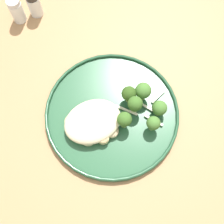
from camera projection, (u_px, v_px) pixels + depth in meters
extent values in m
plane|color=#665B51|center=(120.00, 175.00, 1.34)|extent=(6.00, 6.00, 0.00)
cube|color=#9E754C|center=(128.00, 129.00, 0.66)|extent=(1.40, 1.00, 0.04)
cube|color=olive|center=(218.00, 1.00, 1.24)|extent=(0.06, 0.06, 0.70)
cylinder|color=#235133|center=(112.00, 114.00, 0.65)|extent=(0.29, 0.29, 0.01)
torus|color=#204B2E|center=(112.00, 113.00, 0.64)|extent=(0.29, 0.29, 0.01)
ellipsoid|color=beige|center=(93.00, 121.00, 0.62)|extent=(0.12, 0.09, 0.04)
cylinder|color=#DBB77A|center=(73.00, 122.00, 0.63)|extent=(0.03, 0.03, 0.01)
cylinder|color=#8E774F|center=(73.00, 121.00, 0.62)|extent=(0.03, 0.03, 0.00)
cylinder|color=#E5C689|center=(103.00, 138.00, 0.62)|extent=(0.02, 0.02, 0.02)
cylinder|color=#958159|center=(103.00, 137.00, 0.61)|extent=(0.02, 0.02, 0.00)
cylinder|color=#E5C689|center=(93.00, 121.00, 0.63)|extent=(0.03, 0.03, 0.01)
cylinder|color=#958159|center=(92.00, 120.00, 0.62)|extent=(0.03, 0.03, 0.00)
cylinder|color=#DBB77A|center=(86.00, 111.00, 0.64)|extent=(0.03, 0.03, 0.01)
cylinder|color=#8E774F|center=(86.00, 110.00, 0.63)|extent=(0.02, 0.02, 0.00)
cylinder|color=beige|center=(112.00, 132.00, 0.62)|extent=(0.03, 0.03, 0.01)
cylinder|color=#988766|center=(112.00, 131.00, 0.62)|extent=(0.03, 0.03, 0.00)
cylinder|color=#DBB77A|center=(107.00, 117.00, 0.63)|extent=(0.03, 0.03, 0.02)
cylinder|color=#8E774F|center=(107.00, 115.00, 0.62)|extent=(0.03, 0.03, 0.00)
cylinder|color=beige|center=(88.00, 138.00, 0.62)|extent=(0.03, 0.03, 0.02)
cylinder|color=#988766|center=(88.00, 137.00, 0.61)|extent=(0.03, 0.03, 0.00)
cylinder|color=#89A356|center=(158.00, 111.00, 0.64)|extent=(0.02, 0.02, 0.02)
sphere|color=#42702D|center=(159.00, 108.00, 0.62)|extent=(0.03, 0.03, 0.03)
cylinder|color=#7A994C|center=(142.00, 95.00, 0.65)|extent=(0.02, 0.02, 0.02)
sphere|color=#42702D|center=(143.00, 91.00, 0.62)|extent=(0.03, 0.03, 0.03)
cylinder|color=#89A356|center=(134.00, 108.00, 0.64)|extent=(0.02, 0.02, 0.03)
sphere|color=#386023|center=(135.00, 104.00, 0.61)|extent=(0.03, 0.03, 0.03)
cylinder|color=#7A994C|center=(124.00, 123.00, 0.62)|extent=(0.02, 0.02, 0.03)
sphere|color=#386023|center=(124.00, 119.00, 0.60)|extent=(0.03, 0.03, 0.03)
cylinder|color=#7A994C|center=(128.00, 98.00, 0.65)|extent=(0.02, 0.02, 0.02)
sphere|color=#2D4C19|center=(129.00, 94.00, 0.62)|extent=(0.03, 0.03, 0.03)
cylinder|color=#89A356|center=(152.00, 126.00, 0.63)|extent=(0.01, 0.01, 0.02)
sphere|color=#42702D|center=(153.00, 123.00, 0.61)|extent=(0.03, 0.03, 0.03)
cube|color=silver|center=(144.00, 106.00, 0.65)|extent=(0.03, 0.04, 0.00)
cube|color=silver|center=(158.00, 96.00, 0.65)|extent=(0.04, 0.02, 0.00)
cube|color=silver|center=(126.00, 110.00, 0.64)|extent=(0.04, 0.04, 0.00)
cube|color=silver|center=(154.00, 120.00, 0.64)|extent=(0.03, 0.04, 0.00)
cylinder|color=white|center=(17.00, 12.00, 0.71)|extent=(0.03, 0.03, 0.05)
cylinder|color=silver|center=(13.00, 2.00, 0.68)|extent=(0.03, 0.03, 0.01)
cylinder|color=white|center=(35.00, 6.00, 0.72)|extent=(0.03, 0.03, 0.05)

